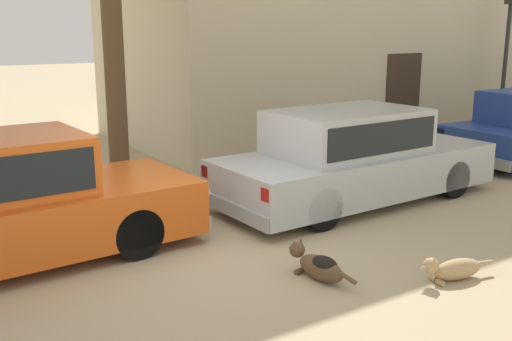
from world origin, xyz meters
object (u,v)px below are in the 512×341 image
object	(u,v)px
stray_dog_tan	(453,269)
street_lamp	(507,45)
stray_dog_spotted	(318,265)
parked_sedan_second	(353,156)

from	to	relation	value
stray_dog_tan	street_lamp	size ratio (longest dim) A/B	0.28
stray_dog_spotted	stray_dog_tan	size ratio (longest dim) A/B	1.03
parked_sedan_second	stray_dog_tan	xyz separation A→B (m)	(-1.14, -2.88, -0.60)
stray_dog_tan	street_lamp	bearing A→B (deg)	-136.23
street_lamp	parked_sedan_second	bearing A→B (deg)	-161.91
parked_sedan_second	street_lamp	xyz separation A→B (m)	(6.99, 2.28, 1.53)
stray_dog_spotted	street_lamp	size ratio (longest dim) A/B	0.29
stray_dog_spotted	street_lamp	bearing A→B (deg)	-72.64
stray_dog_tan	street_lamp	xyz separation A→B (m)	(8.13, 5.16, 2.13)
stray_dog_spotted	parked_sedan_second	bearing A→B (deg)	-56.30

